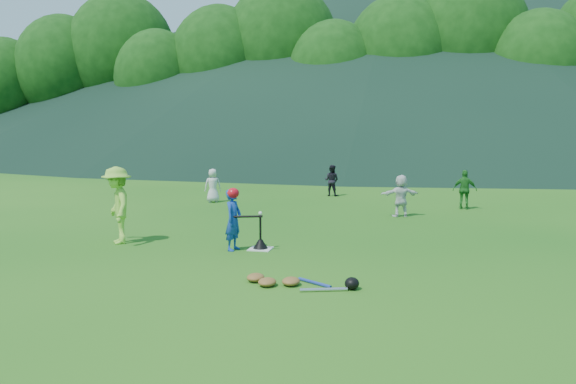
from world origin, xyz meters
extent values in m
plane|color=#155313|center=(0.00, 0.00, 0.00)|extent=(120.00, 120.00, 0.00)
cube|color=silver|center=(0.00, 0.00, 0.01)|extent=(0.45, 0.45, 0.02)
sphere|color=white|center=(0.00, 0.00, 0.74)|extent=(0.08, 0.08, 0.08)
imported|color=#173B9F|center=(-0.51, -0.20, 0.62)|extent=(0.36, 0.49, 1.23)
imported|color=#8ED03D|center=(-3.12, -0.08, 0.82)|extent=(1.12, 1.21, 1.64)
imported|color=silver|center=(-3.58, 6.87, 0.56)|extent=(0.65, 0.57, 1.13)
imported|color=black|center=(0.03, 9.56, 0.57)|extent=(0.64, 0.54, 1.14)
imported|color=#217023|center=(4.50, 7.00, 0.60)|extent=(0.73, 0.38, 1.20)
imported|color=silver|center=(2.64, 5.06, 0.59)|extent=(1.14, 0.73, 1.18)
cone|color=black|center=(0.00, 0.00, 0.11)|extent=(0.30, 0.30, 0.18)
cylinder|color=black|center=(0.00, 0.00, 0.45)|extent=(0.04, 0.04, 0.50)
ellipsoid|color=red|center=(-0.51, -0.20, 1.15)|extent=(0.24, 0.26, 0.22)
cylinder|color=black|center=(-0.21, -0.24, 0.70)|extent=(0.62, 0.11, 0.07)
ellipsoid|color=olive|center=(0.83, -2.57, 0.06)|extent=(0.28, 0.34, 0.13)
ellipsoid|color=olive|center=(1.18, -2.45, 0.06)|extent=(0.28, 0.34, 0.13)
ellipsoid|color=olive|center=(0.58, -2.35, 0.06)|extent=(0.28, 0.34, 0.13)
cylinder|color=silver|center=(1.73, -2.67, 0.03)|extent=(0.70, 0.28, 0.06)
cylinder|color=#263FA5|center=(1.53, -2.32, 0.03)|extent=(0.60, 0.42, 0.05)
ellipsoid|color=black|center=(2.13, -2.47, 0.09)|extent=(0.22, 0.24, 0.19)
cube|color=gray|center=(0.00, 28.00, 0.60)|extent=(70.00, 0.03, 1.20)
cube|color=yellow|center=(0.00, 28.00, 1.24)|extent=(70.00, 0.08, 0.08)
cylinder|color=gray|center=(0.00, 28.00, 0.60)|extent=(0.07, 0.07, 1.30)
cylinder|color=#382314|center=(-32.00, 32.00, 1.57)|extent=(0.56, 0.56, 3.15)
ellipsoid|color=#164711|center=(-32.00, 32.00, 6.57)|extent=(6.84, 6.84, 7.87)
cylinder|color=#382314|center=(-27.20, 33.50, 1.87)|extent=(0.56, 0.56, 3.74)
ellipsoid|color=#164711|center=(-27.20, 33.50, 7.81)|extent=(8.13, 8.13, 9.35)
cylinder|color=#382314|center=(-22.40, 35.00, 2.17)|extent=(0.56, 0.56, 4.34)
ellipsoid|color=#164711|center=(-22.40, 35.00, 9.05)|extent=(9.42, 9.42, 10.84)
cylinder|color=#382314|center=(-17.60, 32.00, 1.59)|extent=(0.56, 0.56, 3.18)
ellipsoid|color=#164711|center=(-17.60, 32.00, 6.64)|extent=(6.92, 6.92, 7.95)
cylinder|color=#382314|center=(-12.80, 33.50, 1.89)|extent=(0.56, 0.56, 3.78)
ellipsoid|color=#164711|center=(-12.80, 33.50, 7.88)|extent=(8.21, 8.21, 9.44)
cylinder|color=#382314|center=(-8.00, 35.00, 2.19)|extent=(0.56, 0.56, 4.38)
ellipsoid|color=#164711|center=(-8.00, 35.00, 9.12)|extent=(9.50, 9.50, 10.92)
cylinder|color=#382314|center=(-3.20, 32.00, 1.61)|extent=(0.56, 0.56, 3.22)
ellipsoid|color=#164711|center=(-3.20, 32.00, 6.72)|extent=(6.99, 6.99, 8.04)
cylinder|color=#382314|center=(1.60, 33.50, 1.91)|extent=(0.56, 0.56, 3.81)
ellipsoid|color=#164711|center=(1.60, 33.50, 7.96)|extent=(8.28, 8.28, 9.53)
cylinder|color=#382314|center=(6.40, 35.00, 2.20)|extent=(0.56, 0.56, 4.41)
ellipsoid|color=#164711|center=(6.40, 35.00, 9.20)|extent=(9.58, 9.58, 11.01)
cylinder|color=#382314|center=(11.20, 32.00, 1.63)|extent=(0.56, 0.56, 3.25)
ellipsoid|color=#164711|center=(11.20, 32.00, 6.79)|extent=(7.07, 7.07, 8.13)
cone|color=black|center=(0.00, 83.00, 16.00)|extent=(140.00, 140.00, 32.00)
cone|color=black|center=(-45.00, 76.00, 10.00)|extent=(80.00, 80.00, 20.00)
camera|label=1|loc=(3.03, -10.75, 2.40)|focal=35.00mm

